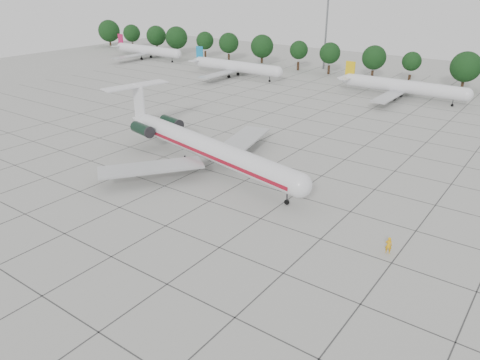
{
  "coord_description": "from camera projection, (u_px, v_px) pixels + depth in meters",
  "views": [
    {
      "loc": [
        35.04,
        -41.43,
        26.95
      ],
      "look_at": [
        3.89,
        1.43,
        3.5
      ],
      "focal_mm": 35.0,
      "sensor_mm": 36.0,
      "label": 1
    }
  ],
  "objects": [
    {
      "name": "ground",
      "position": [
        209.0,
        201.0,
        60.39
      ],
      "size": [
        260.0,
        260.0,
        0.0
      ],
      "primitive_type": "plane",
      "color": "#AEAEA6",
      "rests_on": "ground"
    },
    {
      "name": "apron_joints",
      "position": [
        272.0,
        166.0,
        71.48
      ],
      "size": [
        170.0,
        170.0,
        0.02
      ],
      "primitive_type": "cube",
      "color": "#383838",
      "rests_on": "ground"
    },
    {
      "name": "main_airliner",
      "position": [
        200.0,
        145.0,
        70.14
      ],
      "size": [
        40.74,
        31.67,
        9.65
      ],
      "rotation": [
        0.0,
        0.0,
        -0.21
      ],
      "color": "silver",
      "rests_on": "ground"
    },
    {
      "name": "ground_crew",
      "position": [
        389.0,
        245.0,
        48.83
      ],
      "size": [
        0.79,
        0.63,
        1.9
      ],
      "primitive_type": "imported",
      "rotation": [
        0.0,
        0.0,
        3.42
      ],
      "color": "#ECA50D",
      "rests_on": "ground"
    },
    {
      "name": "bg_airliner_a",
      "position": [
        147.0,
        50.0,
        159.52
      ],
      "size": [
        28.24,
        27.2,
        7.4
      ],
      "color": "silver",
      "rests_on": "ground"
    },
    {
      "name": "bg_airliner_b",
      "position": [
        236.0,
        67.0,
        131.61
      ],
      "size": [
        28.24,
        27.2,
        7.4
      ],
      "color": "silver",
      "rests_on": "ground"
    },
    {
      "name": "bg_airliner_c",
      "position": [
        403.0,
        87.0,
        108.33
      ],
      "size": [
        28.24,
        27.2,
        7.4
      ],
      "color": "silver",
      "rests_on": "ground"
    },
    {
      "name": "tree_line",
      "position": [
        374.0,
        58.0,
        127.12
      ],
      "size": [
        249.86,
        8.44,
        10.22
      ],
      "color": "#332114",
      "rests_on": "ground"
    },
    {
      "name": "floodlight_mast",
      "position": [
        327.0,
        20.0,
        138.79
      ],
      "size": [
        1.6,
        1.6,
        25.45
      ],
      "color": "slate",
      "rests_on": "ground"
    }
  ]
}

